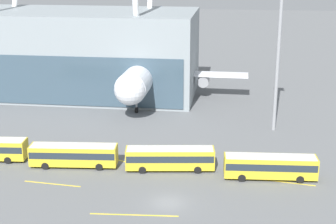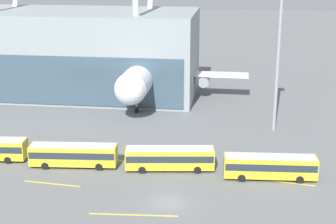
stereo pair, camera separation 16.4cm
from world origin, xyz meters
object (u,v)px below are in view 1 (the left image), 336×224
shuttle_bus_3 (270,165)px  floodlight_mast (279,38)px  shuttle_bus_1 (74,154)px  shuttle_bus_2 (170,157)px  airliner_at_gate_far (148,69)px

shuttle_bus_3 → floodlight_mast: floodlight_mast is taller
floodlight_mast → shuttle_bus_3: bearing=-95.1°
shuttle_bus_1 → shuttle_bus_2: (13.13, 0.56, 0.00)m
shuttle_bus_2 → shuttle_bus_3: bearing=-12.3°
airliner_at_gate_far → shuttle_bus_3: bearing=31.5°
shuttle_bus_2 → floodlight_mast: (14.87, 18.56, 13.39)m
airliner_at_gate_far → shuttle_bus_2: airliner_at_gate_far is taller
shuttle_bus_1 → floodlight_mast: bearing=29.4°
shuttle_bus_1 → floodlight_mast: 36.45m
airliner_at_gate_far → shuttle_bus_3: size_ratio=3.36×
shuttle_bus_1 → shuttle_bus_2: bearing=-2.5°
airliner_at_gate_far → shuttle_bus_1: size_ratio=3.35×
airliner_at_gate_far → shuttle_bus_1: (-3.95, -37.07, -3.93)m
airliner_at_gate_far → shuttle_bus_3: (22.30, -37.60, -3.93)m
shuttle_bus_1 → shuttle_bus_3: bearing=-6.1°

